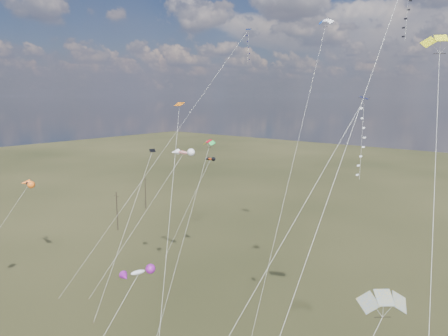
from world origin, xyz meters
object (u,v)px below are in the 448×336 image
Objects in this scene: utility_pole_near at (117,211)px; diamond_black_high at (399,24)px; utility_pole_far at (145,192)px; parafoil_yellow at (441,40)px; novelty_black_orange at (28,184)px.

diamond_black_high is (55.73, -10.87, 28.89)m from utility_pole_near.
utility_pole_far is 77.39m from parafoil_yellow.
novelty_black_orange reaches higher than utility_pole_near.
utility_pole_far is at bearing 158.68° from diamond_black_high.
utility_pole_near is at bearing -60.26° from utility_pole_far.
diamond_black_high is 55.50m from novelty_black_orange.
parafoil_yellow reaches higher than utility_pole_far.
utility_pole_far is (-8.00, 14.00, 0.00)m from utility_pole_near.
parafoil_yellow is at bearing -27.13° from diamond_black_high.
diamond_black_high reaches higher than novelty_black_orange.
utility_pole_near and utility_pole_far have the same top height.
utility_pole_far is 0.21× the size of diamond_black_high.
parafoil_yellow is (59.39, -12.74, 27.09)m from utility_pole_near.
utility_pole_near is 1.00× the size of utility_pole_far.
novelty_black_orange is at bearing -77.14° from utility_pole_near.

